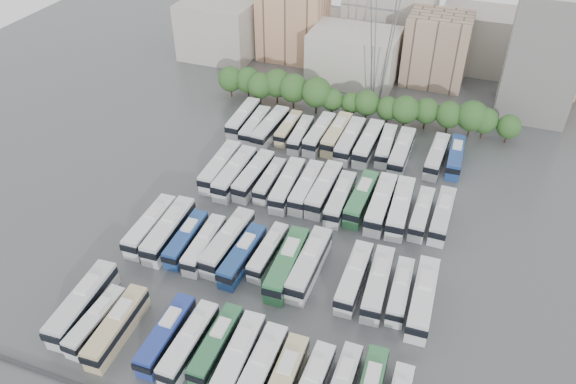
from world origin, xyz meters
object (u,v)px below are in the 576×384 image
(bus_r1_s11, at_px, (378,283))
(bus_r3_s3, at_px, (289,128))
(bus_r1_s3, at_px, (205,244))
(bus_r2_s7, at_px, (324,189))
(bus_r1_s1, at_px, (169,230))
(bus_r2_s4, at_px, (270,180))
(bus_r0_s9, at_px, (284,382))
(bus_r1_s4, at_px, (228,242))
(bus_r3_s1, at_px, (255,125))
(bus_r0_s2, at_px, (117,327))
(bus_r1_s10, at_px, (354,277))
(bus_r3_s4, at_px, (301,134))
(bus_r1_s0, at_px, (151,226))
(bus_r2_s3, at_px, (254,175))
(bus_r3_s7, at_px, (350,140))
(apartment_tower, at_px, (544,55))
(bus_r3_s6, at_px, (337,134))
(bus_r0_s1, at_px, (96,321))
(bus_r0_s0, at_px, (83,303))
(bus_r2_s8, at_px, (340,198))
(bus_r0_s7, at_px, (238,359))
(bus_r2_s12, at_px, (422,213))
(bus_r1_s13, at_px, (423,298))
(bus_r1_s7, at_px, (287,264))
(bus_r0_s8, at_px, (259,372))
(bus_r1_s2, at_px, (186,239))
(bus_r1_s8, at_px, (309,264))
(bus_r3_s12, at_px, (437,156))
(bus_r0_s6, at_px, (217,344))
(bus_r2_s1, at_px, (221,166))
(bus_r2_s13, at_px, (442,215))
(bus_r2_s9, at_px, (361,198))
(bus_r3_s0, at_px, (243,118))
(bus_r3_s5, at_px, (319,134))
(bus_r1_s5, at_px, (243,255))
(bus_r1_s12, at_px, (400,291))
(bus_r0_s5, at_px, (189,343))
(bus_r3_s8, at_px, (368,143))
(bus_r3_s9, at_px, (386,145))
(bus_r2_s10, at_px, (381,203))
(bus_r3_s2, at_px, (270,127))

(bus_r1_s11, distance_m, bus_r3_s3, 45.05)
(bus_r1_s3, height_order, bus_r2_s7, bus_r2_s7)
(bus_r1_s1, distance_m, bus_r2_s4, 20.71)
(bus_r0_s9, height_order, bus_r1_s11, bus_r1_s11)
(bus_r1_s4, height_order, bus_r3_s1, bus_r1_s4)
(bus_r0_s2, relative_size, bus_r1_s10, 1.00)
(bus_r1_s1, xyz_separation_m, bus_r3_s4, (9.69, 34.87, -0.35))
(bus_r1_s0, distance_m, bus_r2_s3, 20.86)
(bus_r1_s4, distance_m, bus_r3_s7, 36.23)
(apartment_tower, bearing_deg, bus_r3_s6, -143.08)
(bus_r0_s1, bearing_deg, bus_r0_s0, 153.63)
(bus_r0_s2, bearing_deg, bus_r2_s8, 59.17)
(bus_r0_s7, bearing_deg, bus_r2_s12, 63.51)
(bus_r1_s13, bearing_deg, bus_r2_s8, 131.74)
(bus_r0_s0, bearing_deg, bus_r2_s3, 71.54)
(bus_r1_s7, bearing_deg, bus_r1_s11, 1.89)
(bus_r0_s9, relative_size, bus_r3_s6, 0.94)
(bus_r0_s8, distance_m, bus_r2_s3, 40.99)
(bus_r1_s2, bearing_deg, bus_r3_s3, 83.02)
(bus_r1_s8, bearing_deg, bus_r1_s0, -178.80)
(bus_r3_s12, bearing_deg, bus_r1_s13, -82.40)
(bus_r2_s8, bearing_deg, bus_r0_s6, -101.88)
(bus_r2_s1, bearing_deg, bus_r2_s13, -1.86)
(bus_r1_s3, height_order, bus_r2_s12, bus_r1_s3)
(bus_r0_s8, distance_m, bus_r3_s3, 58.01)
(bus_r0_s7, relative_size, bus_r2_s9, 1.01)
(bus_r1_s8, relative_size, bus_r3_s3, 1.25)
(bus_r2_s8, bearing_deg, bus_r3_s12, 53.37)
(bus_r2_s1, height_order, bus_r3_s0, bus_r2_s1)
(bus_r1_s4, relative_size, bus_r3_s6, 1.04)
(bus_r1_s11, height_order, bus_r2_s12, bus_r1_s11)
(bus_r2_s9, xyz_separation_m, bus_r3_s5, (-12.96, 17.61, 0.00))
(bus_r1_s5, relative_size, bus_r1_s12, 1.07)
(bus_r1_s10, height_order, bus_r3_s3, bus_r1_s10)
(bus_r0_s5, relative_size, bus_r0_s6, 1.04)
(bus_r1_s3, distance_m, bus_r3_s8, 40.26)
(bus_r0_s8, bearing_deg, bus_r1_s11, 62.30)
(bus_r2_s1, xyz_separation_m, bus_r3_s9, (26.58, 17.85, -0.24))
(bus_r2_s7, xyz_separation_m, bus_r3_s0, (-22.99, 17.86, -0.07))
(bus_r2_s13, distance_m, bus_r3_s1, 42.80)
(bus_r1_s1, distance_m, bus_r3_s3, 37.05)
(bus_r1_s0, relative_size, bus_r2_s7, 0.97)
(bus_r2_s9, height_order, bus_r3_s8, bus_r3_s8)
(bus_r0_s1, xyz_separation_m, bus_r0_s9, (26.34, -0.24, 0.20))
(bus_r2_s10, xyz_separation_m, bus_r3_s0, (-33.06, 18.57, -0.12))
(bus_r2_s3, distance_m, bus_r3_s2, 16.81)
(bus_r0_s5, distance_m, bus_r3_s0, 57.12)
(bus_r1_s7, xyz_separation_m, bus_r2_s10, (9.70, 18.71, 0.03))
(bus_r1_s8, height_order, bus_r3_s2, bus_r1_s8)
(bus_r1_s2, bearing_deg, bus_r1_s4, 8.99)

